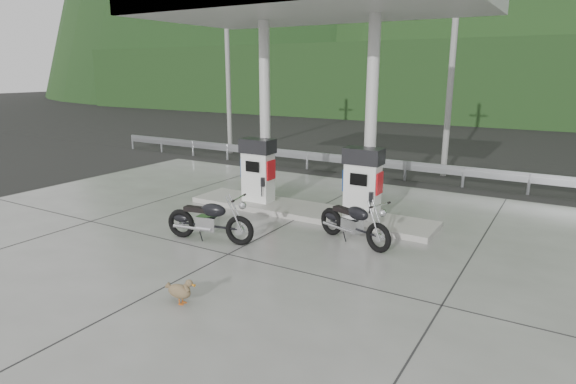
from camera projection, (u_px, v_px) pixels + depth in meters
The scene contains 17 objects.
ground at pixel (255, 241), 11.12m from camera, with size 160.00×160.00×0.00m, color black.
forecourt_apron at pixel (255, 241), 11.12m from camera, with size 18.00×14.00×0.02m, color slate.
pump_island at pixel (307, 211), 13.18m from camera, with size 7.00×1.40×0.15m, color #A19F96.
gas_pump_left at pixel (258, 170), 13.73m from camera, with size 0.95×0.55×1.80m, color white, non-canonical shape.
gas_pump_right at pixel (363, 183), 12.14m from camera, with size 0.95×0.55×1.80m, color white, non-canonical shape.
canopy_column_left at pixel (265, 113), 13.67m from camera, with size 0.30×0.30×5.00m, color silver.
canopy_column_right at pixel (371, 118), 12.08m from camera, with size 0.30×0.30×5.00m, color silver.
canopy_roof at pixel (309, 7), 11.88m from camera, with size 8.50×5.00×0.40m, color silver.
guardrail at pixel (379, 158), 17.60m from camera, with size 26.00×0.16×1.42m, color gray, non-canonical shape.
road at pixel (407, 162), 20.69m from camera, with size 60.00×7.00×0.01m, color black.
utility_pole_a at pixel (228, 67), 22.02m from camera, with size 0.22×0.22×8.00m, color gray.
utility_pole_b at pixel (452, 66), 17.05m from camera, with size 0.22×0.22×8.00m, color gray.
tree_band at pixel (487, 82), 35.34m from camera, with size 80.00×6.00×6.00m, color black.
forested_hills at pixel (524, 101), 61.04m from camera, with size 100.00×40.00×140.00m, color black, non-canonical shape.
motorcycle_left at pixel (210, 221), 10.99m from camera, with size 2.05×0.65×0.97m, color black, non-canonical shape.
motorcycle_right at pixel (354, 223), 10.86m from camera, with size 1.99×0.63×0.94m, color black, non-canonical shape.
duck at pixel (179, 292), 8.09m from camera, with size 0.56×0.16×0.40m, color brown, non-canonical shape.
Camera 1 is at (6.05, -8.62, 3.84)m, focal length 30.00 mm.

